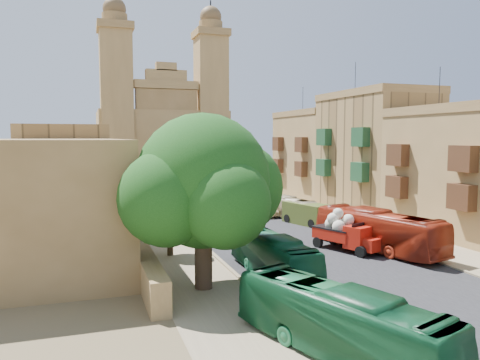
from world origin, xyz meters
TOP-DOWN VIEW (x-y plane):
  - ground at (0.00, 0.00)m, footprint 260.00×260.00m
  - road_surface at (0.00, 30.00)m, footprint 14.00×140.00m
  - sidewalk_east at (9.50, 30.00)m, footprint 5.00×140.00m
  - sidewalk_west at (-9.50, 30.00)m, footprint 5.00×140.00m
  - kerb_east at (7.00, 30.00)m, footprint 0.25×140.00m
  - kerb_west at (-7.00, 30.00)m, footprint 0.25×140.00m
  - townhouse_b at (15.95, 11.00)m, footprint 9.00×14.00m
  - townhouse_c at (15.95, 25.00)m, footprint 9.00×14.00m
  - townhouse_d at (15.95, 39.00)m, footprint 9.00×14.00m
  - west_wall at (-12.50, 20.00)m, footprint 1.00×40.00m
  - west_building_low at (-18.00, 18.00)m, footprint 10.00×28.00m
  - west_building_mid at (-18.00, 44.00)m, footprint 10.00×22.00m
  - church at (-0.00, 78.61)m, footprint 28.00×22.50m
  - ficus_tree at (-9.41, 4.01)m, footprint 9.90×9.11m
  - street_tree_a at (-10.00, 12.00)m, footprint 3.00×3.00m
  - street_tree_b at (-10.00, 24.00)m, footprint 3.27×3.27m
  - street_tree_c at (-10.00, 36.00)m, footprint 3.04×3.04m
  - street_tree_d at (-10.00, 48.00)m, footprint 3.41×3.41m
  - red_truck at (2.89, 9.24)m, footprint 3.73×5.69m
  - olive_pickup at (4.97, 20.00)m, footprint 3.52×5.44m
  - bus_green_south at (-6.50, -5.71)m, footprint 5.47×10.06m
  - bus_green_north at (-4.88, 4.93)m, footprint 2.51×9.35m
  - bus_red_east at (5.11, 8.46)m, footprint 5.15×11.38m
  - bus_cream_east at (4.65, 23.67)m, footprint 3.25×8.47m
  - car_blue_a at (-5.00, 20.94)m, footprint 1.94×4.21m
  - car_white_a at (-3.89, 29.72)m, footprint 1.30×3.71m
  - car_cream at (2.74, 25.49)m, footprint 1.88×3.90m
  - car_dkblue at (-1.57, 44.86)m, footprint 1.67×3.78m
  - car_white_b at (3.71, 41.12)m, footprint 2.55×3.58m
  - car_blue_b at (-0.92, 58.13)m, footprint 2.47×4.55m
  - pedestrian_a at (7.50, 7.61)m, footprint 0.73×0.54m
  - pedestrian_c at (10.60, 12.45)m, footprint 0.57×1.05m

SIDE VIEW (x-z plane):
  - ground at x=0.00m, z-range 0.00..0.00m
  - road_surface at x=0.00m, z-range 0.00..0.01m
  - sidewalk_east at x=9.50m, z-range 0.00..0.01m
  - sidewalk_west at x=-9.50m, z-range 0.00..0.01m
  - kerb_east at x=7.00m, z-range 0.00..0.12m
  - kerb_west at x=-7.00m, z-range 0.00..0.12m
  - car_cream at x=2.74m, z-range 0.00..1.07m
  - car_dkblue at x=-1.57m, z-range 0.00..1.08m
  - car_white_b at x=3.71m, z-range 0.00..1.13m
  - car_white_a at x=-3.89m, z-range 0.00..1.22m
  - car_blue_a at x=-5.00m, z-range 0.00..1.40m
  - car_blue_b at x=-0.92m, z-range 0.00..1.42m
  - pedestrian_c at x=10.60m, z-range 0.00..1.71m
  - west_wall at x=-12.50m, z-range 0.00..1.80m
  - pedestrian_a at x=7.50m, z-range 0.00..1.85m
  - olive_pickup at x=4.97m, z-range -0.02..2.05m
  - bus_cream_east at x=4.65m, z-range 0.00..2.30m
  - bus_green_north at x=-4.88m, z-range 0.00..2.58m
  - bus_green_south at x=-6.50m, z-range 0.00..2.75m
  - red_truck at x=2.89m, z-range -0.19..2.96m
  - bus_red_east at x=5.11m, z-range 0.00..3.09m
  - street_tree_a at x=-10.00m, z-range 0.78..5.40m
  - street_tree_c at x=-10.00m, z-range 0.79..5.46m
  - street_tree_b at x=-10.00m, z-range 0.85..5.88m
  - street_tree_d at x=-10.00m, z-range 0.89..6.14m
  - west_building_low at x=-18.00m, z-range 0.00..8.40m
  - west_building_mid at x=-18.00m, z-range 0.00..10.00m
  - townhouse_b at x=15.95m, z-range -1.79..13.11m
  - ficus_tree at x=-9.41m, z-range 0.90..10.80m
  - townhouse_d at x=15.95m, z-range -1.79..14.11m
  - townhouse_c at x=15.95m, z-range -1.79..15.61m
  - church at x=0.00m, z-range -8.63..27.67m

